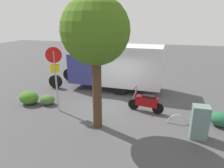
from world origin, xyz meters
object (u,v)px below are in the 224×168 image
stop_sign (55,69)px  box_truck_near (116,65)px  motorcycle (146,102)px  street_tree (95,32)px  bike_rack_hoop (177,123)px  utility_cabinet (200,122)px

stop_sign → box_truck_near: bearing=-116.2°
box_truck_near → motorcycle: box_truck_near is taller
motorcycle → stop_sign: stop_sign is taller
box_truck_near → street_tree: bearing=96.8°
motorcycle → bike_rack_hoop: (-1.47, 0.83, -0.52)m
motorcycle → utility_cabinet: bearing=149.8°
motorcycle → stop_sign: (4.32, 1.09, 1.64)m
bike_rack_hoop → street_tree: bearing=19.5°
box_truck_near → bike_rack_hoop: size_ratio=8.71×
stop_sign → street_tree: street_tree is taller
bike_rack_hoop → utility_cabinet: bearing=128.2°
street_tree → stop_sign: bearing=-20.6°
motorcycle → stop_sign: 4.75m
motorcycle → bike_rack_hoop: motorcycle is taller
utility_cabinet → bike_rack_hoop: (0.75, -0.96, -0.67)m
street_tree → utility_cabinet: bearing=-176.9°
box_truck_near → utility_cabinet: bearing=135.4°
box_truck_near → street_tree: (-0.48, 4.91, 2.37)m
box_truck_near → stop_sign: bearing=64.9°
stop_sign → bike_rack_hoop: (-5.79, -0.26, -2.16)m
box_truck_near → utility_cabinet: size_ratio=5.50×
box_truck_near → stop_sign: (1.97, 4.00, 0.55)m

